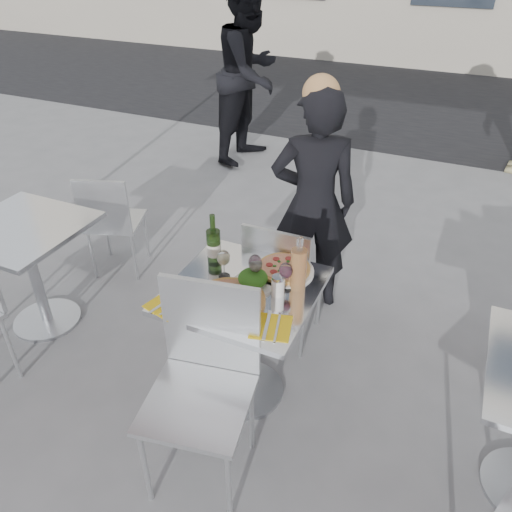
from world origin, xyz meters
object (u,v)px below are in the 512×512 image
at_px(side_chair_lfar, 110,218).
at_px(pedestrian_a, 250,73).
at_px(chair_far, 281,275).
at_px(wineglass_red_b, 286,272).
at_px(main_table, 244,320).
at_px(sugar_shaker, 278,286).
at_px(pizza_far, 284,269).
at_px(carafe, 298,268).
at_px(woman_diner, 313,204).
at_px(napkin_right, 271,326).
at_px(wineglass_white_a, 224,259).
at_px(wineglass_red_a, 255,263).
at_px(wine_bottle, 214,245).
at_px(pizza_near, 229,300).
at_px(side_table_left, 28,255).
at_px(chair_near, 204,371).
at_px(napkin_left, 168,304).
at_px(wineglass_white_b, 256,265).
at_px(salad_plate, 253,279).

xyz_separation_m(side_chair_lfar, pedestrian_a, (-0.06, 2.57, 0.46)).
distance_m(chair_far, wineglass_red_b, 0.55).
distance_m(main_table, sugar_shaker, 0.32).
bearing_deg(pizza_far, carafe, -41.39).
height_order(woman_diner, napkin_right, woman_diner).
relative_size(wineglass_white_a, napkin_right, 0.72).
height_order(woman_diner, wineglass_red_a, woman_diner).
bearing_deg(wine_bottle, pizza_near, -50.35).
xyz_separation_m(woman_diner, carafe, (0.21, -0.86, 0.10)).
distance_m(side_chair_lfar, wineglass_red_b, 1.75).
bearing_deg(pizza_far, side_table_left, -172.49).
relative_size(chair_near, napkin_left, 4.60).
bearing_deg(wineglass_white_a, side_chair_lfar, 153.71).
relative_size(wineglass_red_a, wineglass_red_b, 1.00).
distance_m(wineglass_white_a, napkin_left, 0.36).
distance_m(carafe, wineglass_white_a, 0.38).
bearing_deg(wineglass_white_a, side_table_left, -178.00).
bearing_deg(napkin_right, wineglass_white_a, 130.57).
height_order(side_chair_lfar, wineglass_red_b, wineglass_red_b).
distance_m(wine_bottle, carafe, 0.48).
distance_m(side_table_left, pizza_far, 1.66).
bearing_deg(napkin_right, pedestrian_a, 102.02).
relative_size(chair_far, wine_bottle, 3.01).
bearing_deg(woman_diner, wineglass_white_b, 66.86).
bearing_deg(wineglass_red_b, pizza_near, -136.36).
height_order(salad_plate, wineglass_white_a, wineglass_white_a).
height_order(wine_bottle, sugar_shaker, wine_bottle).
bearing_deg(napkin_right, woman_diner, 85.50).
bearing_deg(salad_plate, side_chair_lfar, 156.11).
bearing_deg(napkin_right, wine_bottle, 129.55).
distance_m(chair_near, side_chair_lfar, 1.81).
bearing_deg(side_table_left, main_table, 0.00).
bearing_deg(wineglass_red_b, chair_near, -109.20).
relative_size(woman_diner, napkin_left, 7.01).
bearing_deg(chair_near, salad_plate, 77.59).
bearing_deg(pizza_near, napkin_right, -18.20).
relative_size(carafe, sugar_shaker, 2.71).
relative_size(main_table, wineglass_white_a, 4.76).
height_order(chair_far, woman_diner, woman_diner).
relative_size(wine_bottle, wineglass_white_b, 1.87).
bearing_deg(wineglass_red_a, sugar_shaker, -20.43).
bearing_deg(main_table, woman_diner, 87.97).
height_order(side_table_left, woman_diner, woman_diner).
xyz_separation_m(main_table, wine_bottle, (-0.24, 0.13, 0.32)).
bearing_deg(woman_diner, chair_far, 64.94).
xyz_separation_m(chair_far, pedestrian_a, (-1.49, 2.77, 0.43)).
relative_size(pizza_far, wineglass_red_a, 2.01).
distance_m(side_chair_lfar, wine_bottle, 1.34).
bearing_deg(napkin_right, wineglass_red_a, 111.69).
relative_size(wineglass_white_b, napkin_right, 0.72).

